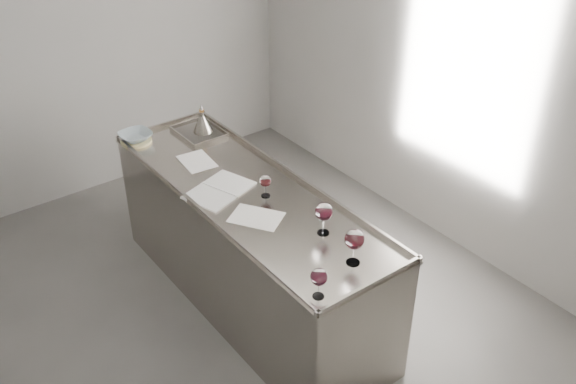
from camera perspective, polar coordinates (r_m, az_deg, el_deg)
room_shell at (r=3.56m, az=-7.91°, el=1.63°), size 4.54×5.04×2.84m
counter at (r=4.51m, az=-3.47°, el=-4.99°), size 0.77×2.42×0.97m
wine_glass_left at (r=3.33m, az=2.76°, el=-7.61°), size 0.09×0.09×0.18m
wine_glass_middle at (r=3.55m, az=5.92°, el=-4.29°), size 0.11×0.11×0.22m
wine_glass_right at (r=3.77m, az=3.21°, el=-1.82°), size 0.11×0.11×0.21m
wine_glass_small at (r=4.13m, az=-2.02°, el=0.92°), size 0.08×0.08×0.15m
notebook at (r=4.26m, az=-6.14°, el=0.16°), size 0.50×0.42×0.02m
loose_paper_top at (r=3.98m, az=-2.84°, el=-2.26°), size 0.36×0.39×0.00m
loose_paper_under at (r=4.61m, az=-8.09°, el=2.72°), size 0.24×0.31×0.00m
trivet at (r=4.96m, az=-13.34°, el=4.45°), size 0.31×0.31×0.02m
ceramic_bowl at (r=4.94m, az=-13.40°, el=4.85°), size 0.24×0.24×0.06m
wine_funnel at (r=5.00m, az=-7.60°, el=6.07°), size 0.16×0.16×0.23m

